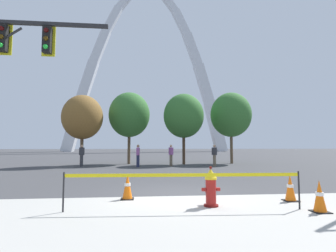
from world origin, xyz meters
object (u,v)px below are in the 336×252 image
traffic_cone_curb_edge (320,196)px  monument_arch (147,77)px  traffic_cone_mid_sidewalk (290,188)px  pedestrian_walking_right (138,155)px  pedestrian_standing_center (171,155)px  pedestrian_walking_left (214,155)px  pedestrian_near_trees (82,155)px  fire_hydrant (211,188)px  traffic_cone_by_hydrant (127,187)px

traffic_cone_curb_edge → monument_arch: (-2.92, 63.98, 19.66)m
traffic_cone_mid_sidewalk → pedestrian_walking_right: size_ratio=0.46×
traffic_cone_mid_sidewalk → pedestrian_standing_center: 12.74m
pedestrian_walking_left → pedestrian_near_trees: 9.70m
fire_hydrant → monument_arch: bearing=90.6°
pedestrian_walking_right → monument_arch: bearing=88.4°
pedestrian_standing_center → pedestrian_walking_right: bearing=-166.4°
pedestrian_walking_left → pedestrian_near_trees: same height
monument_arch → pedestrian_walking_left: monument_arch is taller
traffic_cone_curb_edge → pedestrian_standing_center: bearing=97.8°
traffic_cone_by_hydrant → fire_hydrant: bearing=-26.8°
pedestrian_near_trees → pedestrian_standing_center: bearing=-1.9°
traffic_cone_by_hydrant → traffic_cone_mid_sidewalk: bearing=-8.6°
pedestrian_walking_left → pedestrian_near_trees: (-9.66, 0.85, 0.00)m
traffic_cone_by_hydrant → traffic_cone_mid_sidewalk: size_ratio=1.00×
traffic_cone_by_hydrant → pedestrian_near_trees: 12.78m
monument_arch → pedestrian_near_trees: bearing=-96.3°
pedestrian_walking_left → pedestrian_standing_center: size_ratio=1.00×
monument_arch → pedestrian_near_trees: (-5.49, -49.97, -19.20)m
traffic_cone_by_hydrant → traffic_cone_curb_edge: size_ratio=1.00×
traffic_cone_mid_sidewalk → pedestrian_walking_right: bearing=109.8°
traffic_cone_by_hydrant → monument_arch: 65.15m
traffic_cone_mid_sidewalk → pedestrian_standing_center: (-1.89, 12.59, 0.46)m
traffic_cone_mid_sidewalk → traffic_cone_curb_edge: same height
traffic_cone_mid_sidewalk → pedestrian_walking_left: pedestrian_walking_left is taller
fire_hydrant → pedestrian_standing_center: 13.00m
pedestrian_walking_left → traffic_cone_by_hydrant: bearing=-116.7°
monument_arch → pedestrian_walking_right: 54.30m
traffic_cone_by_hydrant → traffic_cone_curb_edge: bearing=-23.1°
pedestrian_walking_right → traffic_cone_mid_sidewalk: bearing=-70.2°
traffic_cone_mid_sidewalk → monument_arch: 65.85m
traffic_cone_by_hydrant → pedestrian_near_trees: (-3.99, 12.13, 0.46)m
pedestrian_near_trees → fire_hydrant: bearing=-65.2°
fire_hydrant → traffic_cone_mid_sidewalk: size_ratio=1.36×
pedestrian_walking_left → traffic_cone_mid_sidewalk: bearing=-95.9°
pedestrian_walking_left → pedestrian_walking_right: same height
traffic_cone_by_hydrant → pedestrian_near_trees: size_ratio=0.46×
traffic_cone_by_hydrant → pedestrian_walking_left: bearing=63.3°
traffic_cone_curb_edge → pedestrian_near_trees: pedestrian_near_trees is taller
traffic_cone_mid_sidewalk → pedestrian_walking_left: (1.24, 11.96, 0.46)m
traffic_cone_mid_sidewalk → pedestrian_standing_center: bearing=98.6°
traffic_cone_mid_sidewalk → pedestrian_standing_center: pedestrian_standing_center is taller
traffic_cone_mid_sidewalk → monument_arch: monument_arch is taller
fire_hydrant → pedestrian_standing_center: size_ratio=0.62×
pedestrian_walking_right → traffic_cone_curb_edge: bearing=-71.9°
fire_hydrant → traffic_cone_by_hydrant: bearing=153.2°
pedestrian_standing_center → pedestrian_near_trees: bearing=178.1°
traffic_cone_by_hydrant → traffic_cone_curb_edge: same height
pedestrian_standing_center → traffic_cone_curb_edge: bearing=-82.2°
fire_hydrant → pedestrian_walking_right: 12.57m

